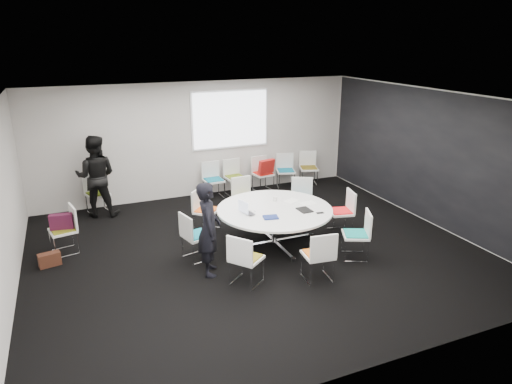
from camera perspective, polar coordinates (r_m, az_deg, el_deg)
name	(u,v)px	position (r m, az deg, el deg)	size (l,w,h in m)	color
room_shell	(259,178)	(8.13, 0.40, 1.73)	(8.08, 7.08, 2.88)	black
conference_table	(274,218)	(8.66, 2.32, -3.26)	(2.18, 2.18, 0.73)	silver
projection_screen	(231,120)	(11.42, -3.20, 9.04)	(1.90, 0.03, 1.35)	white
chair_ring_a	(341,220)	(9.41, 10.54, -3.42)	(0.54, 0.55, 0.88)	silver
chair_ring_b	(301,206)	(10.02, 5.68, -1.79)	(0.62, 0.61, 0.88)	silver
chair_ring_c	(245,205)	(10.03, -1.43, -1.67)	(0.48, 0.47, 0.88)	silver
chair_ring_d	(206,218)	(9.37, -6.22, -3.30)	(0.64, 0.64, 0.88)	silver
chair_ring_e	(197,245)	(8.26, -7.44, -6.53)	(0.55, 0.56, 0.88)	silver
chair_ring_f	(246,268)	(7.41, -1.25, -9.51)	(0.64, 0.64, 0.88)	silver
chair_ring_g	(318,265)	(7.58, 7.74, -8.97)	(0.51, 0.50, 0.88)	silver
chair_ring_h	(356,243)	(8.42, 12.35, -6.30)	(0.60, 0.60, 0.88)	silver
chair_back_a	(214,187)	(11.30, -5.32, 0.65)	(0.48, 0.47, 0.88)	silver
chair_back_b	(235,184)	(11.50, -2.65, 1.03)	(0.50, 0.49, 0.88)	silver
chair_back_c	(263,180)	(11.78, 0.85, 1.49)	(0.52, 0.51, 0.88)	silver
chair_back_d	(286,177)	(12.05, 3.72, 1.86)	(0.57, 0.57, 0.88)	silver
chair_back_e	(308,174)	(12.36, 6.57, 2.21)	(0.58, 0.57, 0.88)	silver
chair_spare_left	(65,239)	(9.12, -22.77, -5.40)	(0.53, 0.54, 0.88)	silver
chair_person_back	(98,201)	(10.88, -19.11, -1.08)	(0.58, 0.57, 0.88)	silver
person_main	(209,229)	(7.54, -5.92, -4.62)	(0.59, 0.38, 1.61)	black
person_back	(96,176)	(10.54, -19.38, 1.86)	(0.88, 0.69, 1.81)	black
laptop	(250,212)	(8.36, -0.75, -2.55)	(0.32, 0.21, 0.03)	#333338
laptop_lid	(243,207)	(8.29, -1.60, -1.86)	(0.30, 0.02, 0.22)	silver
notebook_black	(305,210)	(8.53, 6.09, -2.24)	(0.22, 0.30, 0.02)	black
tablet_folio	(271,217)	(8.14, 1.84, -3.17)	(0.26, 0.20, 0.03)	navy
papers_right	(291,201)	(8.99, 4.43, -1.10)	(0.30, 0.21, 0.00)	white
papers_front	(308,203)	(8.90, 6.48, -1.39)	(0.30, 0.21, 0.00)	white
cup	(275,199)	(8.95, 2.39, -0.86)	(0.08, 0.08, 0.09)	white
phone	(320,213)	(8.44, 8.01, -2.60)	(0.14, 0.07, 0.01)	black
maroon_bag	(61,222)	(8.99, -23.15, -3.42)	(0.40, 0.14, 0.28)	#451229
brown_bag	(50,259)	(8.78, -24.39, -7.69)	(0.36, 0.16, 0.24)	#422015
red_jacket	(266,166)	(11.46, 1.32, 3.21)	(0.44, 0.10, 0.35)	#B01915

